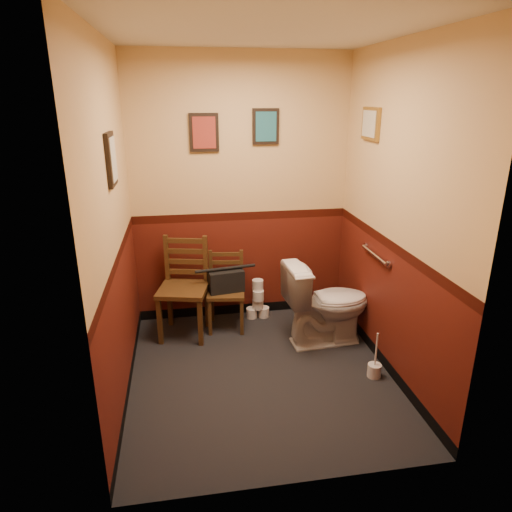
{
  "coord_description": "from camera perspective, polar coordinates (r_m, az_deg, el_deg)",
  "views": [
    {
      "loc": [
        -0.59,
        -3.34,
        2.28
      ],
      "look_at": [
        0.0,
        0.25,
        1.0
      ],
      "focal_mm": 32.0,
      "sensor_mm": 36.0,
      "label": 1
    }
  ],
  "objects": [
    {
      "name": "toilet",
      "position": [
        4.43,
        8.82,
        -5.91
      ],
      "size": [
        0.86,
        0.52,
        0.81
      ],
      "primitive_type": "imported",
      "rotation": [
        0.0,
        0.0,
        1.65
      ],
      "color": "white",
      "rests_on": "floor"
    },
    {
      "name": "framed_print_left",
      "position": [
        3.5,
        -17.64,
        11.44
      ],
      "size": [
        0.04,
        0.3,
        0.38
      ],
      "color": "black",
      "rests_on": "wall_left"
    },
    {
      "name": "floor",
      "position": [
        4.09,
        0.59,
        -14.52
      ],
      "size": [
        2.2,
        2.4,
        0.0
      ],
      "primitive_type": "cube",
      "color": "black",
      "rests_on": "ground"
    },
    {
      "name": "framed_print_back_a",
      "position": [
        4.54,
        -6.51,
        15.08
      ],
      "size": [
        0.28,
        0.04,
        0.36
      ],
      "color": "black",
      "rests_on": "wall_back"
    },
    {
      "name": "framed_print_right",
      "position": [
        4.29,
        14.13,
        15.74
      ],
      "size": [
        0.04,
        0.34,
        0.28
      ],
      "color": "olive",
      "rests_on": "wall_right"
    },
    {
      "name": "wall_back",
      "position": [
        4.67,
        -1.92,
        7.88
      ],
      "size": [
        2.2,
        0.0,
        2.7
      ],
      "primitive_type": "cube",
      "rotation": [
        1.57,
        0.0,
        0.0
      ],
      "color": "#50160E",
      "rests_on": "ground"
    },
    {
      "name": "wall_front",
      "position": [
        2.41,
        5.65,
        -3.42
      ],
      "size": [
        2.2,
        0.0,
        2.7
      ],
      "primitive_type": "cube",
      "rotation": [
        -1.57,
        0.0,
        0.0
      ],
      "color": "#50160E",
      "rests_on": "ground"
    },
    {
      "name": "chair_left",
      "position": [
        4.56,
        -8.98,
        -3.93
      ],
      "size": [
        0.55,
        0.55,
        0.98
      ],
      "rotation": [
        0.0,
        0.0,
        -0.23
      ],
      "color": "#4E3217",
      "rests_on": "floor"
    },
    {
      "name": "wall_right",
      "position": [
        3.86,
        17.02,
        4.58
      ],
      "size": [
        0.0,
        2.4,
        2.7
      ],
      "primitive_type": "cube",
      "rotation": [
        1.57,
        0.0,
        -1.57
      ],
      "color": "#50160E",
      "rests_on": "ground"
    },
    {
      "name": "framed_print_back_b",
      "position": [
        4.61,
        1.23,
        15.88
      ],
      "size": [
        0.26,
        0.04,
        0.34
      ],
      "color": "black",
      "rests_on": "wall_back"
    },
    {
      "name": "grab_bar",
      "position": [
        4.18,
        14.64,
        0.15
      ],
      "size": [
        0.05,
        0.56,
        0.06
      ],
      "color": "silver",
      "rests_on": "wall_right"
    },
    {
      "name": "chair_right",
      "position": [
        4.69,
        -3.75,
        -4.35
      ],
      "size": [
        0.42,
        0.42,
        0.79
      ],
      "rotation": [
        0.0,
        0.0,
        -0.14
      ],
      "color": "#4E3217",
      "rests_on": "floor"
    },
    {
      "name": "wall_left",
      "position": [
        3.51,
        -17.36,
        3.09
      ],
      "size": [
        0.0,
        2.4,
        2.7
      ],
      "primitive_type": "cube",
      "rotation": [
        1.57,
        0.0,
        1.57
      ],
      "color": "#50160E",
      "rests_on": "ground"
    },
    {
      "name": "ceiling",
      "position": [
        3.42,
        0.76,
        26.42
      ],
      "size": [
        2.2,
        2.4,
        0.0
      ],
      "primitive_type": "cube",
      "rotation": [
        3.14,
        0.0,
        0.0
      ],
      "color": "silver",
      "rests_on": "ground"
    },
    {
      "name": "tp_stack",
      "position": [
        4.94,
        0.23,
        -5.75
      ],
      "size": [
        0.25,
        0.15,
        0.43
      ],
      "color": "silver",
      "rests_on": "floor"
    },
    {
      "name": "handbag",
      "position": [
        4.6,
        -3.8,
        -3.06
      ],
      "size": [
        0.37,
        0.23,
        0.26
      ],
      "rotation": [
        0.0,
        0.0,
        0.16
      ],
      "color": "black",
      "rests_on": "chair_right"
    },
    {
      "name": "toilet_brush",
      "position": [
        4.15,
        14.57,
        -13.57
      ],
      "size": [
        0.12,
        0.12,
        0.42
      ],
      "color": "silver",
      "rests_on": "floor"
    }
  ]
}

